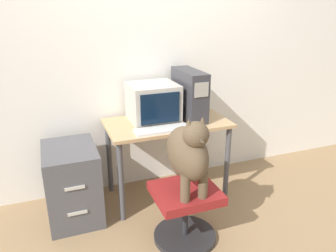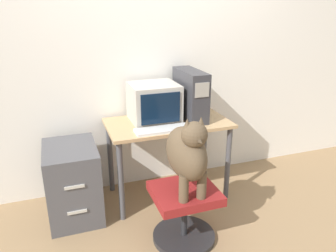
{
  "view_description": "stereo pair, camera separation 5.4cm",
  "coord_description": "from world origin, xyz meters",
  "views": [
    {
      "loc": [
        -1.0,
        -2.37,
        1.78
      ],
      "look_at": [
        -0.1,
        0.01,
        0.84
      ],
      "focal_mm": 35.0,
      "sensor_mm": 36.0,
      "label": 1
    },
    {
      "loc": [
        -0.95,
        -2.39,
        1.78
      ],
      "look_at": [
        -0.1,
        0.01,
        0.84
      ],
      "focal_mm": 35.0,
      "sensor_mm": 36.0,
      "label": 2
    }
  ],
  "objects": [
    {
      "name": "computer_mouse",
      "position": [
        0.19,
        0.08,
        0.79
      ],
      "size": [
        0.06,
        0.05,
        0.03
      ],
      "color": "silver",
      "rests_on": "desk"
    },
    {
      "name": "ground_plane",
      "position": [
        0.0,
        0.0,
        0.0
      ],
      "size": [
        12.0,
        12.0,
        0.0
      ],
      "primitive_type": "plane",
      "color": "#937551"
    },
    {
      "name": "keyboard",
      "position": [
        -0.12,
        0.09,
        0.78
      ],
      "size": [
        0.48,
        0.16,
        0.03
      ],
      "color": "silver",
      "rests_on": "desk"
    },
    {
      "name": "dog",
      "position": [
        -0.1,
        -0.4,
        0.78
      ],
      "size": [
        0.26,
        0.52,
        0.63
      ],
      "color": "brown",
      "rests_on": "office_chair"
    },
    {
      "name": "filing_cabinet",
      "position": [
        -0.9,
        0.26,
        0.33
      ],
      "size": [
        0.44,
        0.6,
        0.66
      ],
      "color": "#4C4C51",
      "rests_on": "ground_plane"
    },
    {
      "name": "crt_monitor",
      "position": [
        -0.11,
        0.39,
        0.94
      ],
      "size": [
        0.43,
        0.41,
        0.35
      ],
      "color": "#B7B2A8",
      "rests_on": "desk"
    },
    {
      "name": "office_chair",
      "position": [
        -0.1,
        -0.37,
        0.26
      ],
      "size": [
        0.5,
        0.5,
        0.46
      ],
      "color": "#262628",
      "rests_on": "ground_plane"
    },
    {
      "name": "desk",
      "position": [
        0.0,
        0.31,
        0.65
      ],
      "size": [
        1.13,
        0.61,
        0.77
      ],
      "color": "tan",
      "rests_on": "ground_plane"
    },
    {
      "name": "wall_back",
      "position": [
        0.0,
        0.68,
        1.3
      ],
      "size": [
        8.0,
        0.05,
        2.6
      ],
      "color": "white",
      "rests_on": "ground_plane"
    },
    {
      "name": "pc_tower",
      "position": [
        0.24,
        0.35,
        1.0
      ],
      "size": [
        0.17,
        0.51,
        0.45
      ],
      "color": "#333338",
      "rests_on": "desk"
    }
  ]
}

